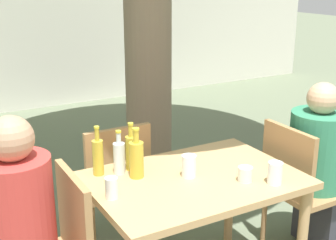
{
  "coord_description": "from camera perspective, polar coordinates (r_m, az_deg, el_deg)",
  "views": [
    {
      "loc": [
        -1.3,
        -2.0,
        1.84
      ],
      "look_at": [
        0.0,
        0.3,
        1.0
      ],
      "focal_mm": 50.0,
      "sensor_mm": 36.0,
      "label": 1
    }
  ],
  "objects": [
    {
      "name": "oil_cruet_2",
      "position": [
        2.59,
        -3.87,
        -4.68
      ],
      "size": [
        0.08,
        0.08,
        0.29
      ],
      "color": "gold",
      "rests_on": "dining_table_front"
    },
    {
      "name": "drinking_glass_3",
      "position": [
        2.59,
        9.38,
        -6.53
      ],
      "size": [
        0.08,
        0.08,
        0.08
      ],
      "color": "silver",
      "rests_on": "dining_table_front"
    },
    {
      "name": "drinking_glass_2",
      "position": [
        2.6,
        2.57,
        -5.63
      ],
      "size": [
        0.08,
        0.08,
        0.13
      ],
      "color": "white",
      "rests_on": "dining_table_front"
    },
    {
      "name": "drinking_glass_1",
      "position": [
        2.39,
        -6.91,
        -8.23
      ],
      "size": [
        0.07,
        0.07,
        0.11
      ],
      "color": "white",
      "rests_on": "dining_table_front"
    },
    {
      "name": "water_bottle_3",
      "position": [
        2.64,
        -5.97,
        -4.51
      ],
      "size": [
        0.07,
        0.07,
        0.26
      ],
      "color": "silver",
      "rests_on": "dining_table_front"
    },
    {
      "name": "person_seated_1",
      "position": [
        3.35,
        18.52,
        -6.29
      ],
      "size": [
        0.59,
        0.38,
        1.18
      ],
      "rotation": [
        0.0,
        0.0,
        1.57
      ],
      "color": "#383842",
      "rests_on": "ground_plane"
    },
    {
      "name": "oil_cruet_0",
      "position": [
        2.69,
        -4.5,
        -3.86
      ],
      "size": [
        0.07,
        0.07,
        0.28
      ],
      "color": "gold",
      "rests_on": "dining_table_front"
    },
    {
      "name": "oil_cruet_1",
      "position": [
        2.64,
        -8.54,
        -4.38
      ],
      "size": [
        0.06,
        0.06,
        0.29
      ],
      "color": "gold",
      "rests_on": "dining_table_front"
    },
    {
      "name": "cafe_building_wall",
      "position": [
        6.58,
        -18.45,
        13.01
      ],
      "size": [
        10.0,
        0.08,
        2.8
      ],
      "color": "silver",
      "rests_on": "ground_plane"
    },
    {
      "name": "drinking_glass_0",
      "position": [
        2.58,
        12.92,
        -6.32
      ],
      "size": [
        0.08,
        0.08,
        0.12
      ],
      "color": "white",
      "rests_on": "dining_table_front"
    },
    {
      "name": "patio_chair_1",
      "position": [
        3.19,
        15.63,
        -7.37
      ],
      "size": [
        0.44,
        0.44,
        0.92
      ],
      "rotation": [
        0.0,
        0.0,
        1.57
      ],
      "color": "#A87A4C",
      "rests_on": "ground_plane"
    },
    {
      "name": "dining_table_front",
      "position": [
        2.67,
        3.2,
        -8.9
      ],
      "size": [
        1.15,
        0.81,
        0.75
      ],
      "color": "tan",
      "rests_on": "ground_plane"
    },
    {
      "name": "patio_chair_2",
      "position": [
        3.14,
        -6.76,
        -7.25
      ],
      "size": [
        0.44,
        0.44,
        0.92
      ],
      "rotation": [
        0.0,
        0.0,
        3.14
      ],
      "color": "#A87A4C",
      "rests_on": "ground_plane"
    }
  ]
}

